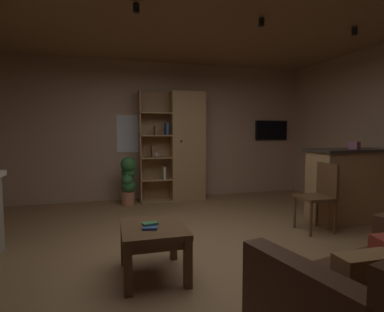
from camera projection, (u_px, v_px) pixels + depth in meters
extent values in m
cube|color=olive|center=(201.00, 253.00, 3.38)|extent=(6.23, 5.80, 0.02)
cube|color=tan|center=(159.00, 131.00, 6.08)|extent=(6.35, 0.06, 2.71)
cube|color=#8E6B47|center=(202.00, 0.00, 3.16)|extent=(6.23, 5.80, 0.02)
cube|color=white|center=(133.00, 134.00, 5.92)|extent=(0.61, 0.01, 0.73)
cube|color=#A87F51|center=(187.00, 146.00, 5.97)|extent=(0.66, 0.38, 2.12)
cube|color=#A87F51|center=(154.00, 146.00, 5.98)|extent=(0.61, 0.02, 2.12)
cube|color=#A87F51|center=(140.00, 147.00, 5.73)|extent=(0.02, 0.38, 2.12)
sphere|color=black|center=(181.00, 141.00, 5.73)|extent=(0.04, 0.04, 0.04)
cube|color=#A87F51|center=(156.00, 200.00, 5.89)|extent=(0.61, 0.38, 0.02)
cube|color=#A87F51|center=(156.00, 179.00, 5.86)|extent=(0.61, 0.38, 0.02)
cube|color=#A87F51|center=(155.00, 158.00, 5.82)|extent=(0.61, 0.38, 0.02)
cube|color=#A87F51|center=(155.00, 136.00, 5.79)|extent=(0.61, 0.38, 0.02)
cube|color=#A87F51|center=(155.00, 113.00, 5.76)|extent=(0.61, 0.38, 0.02)
cube|color=beige|center=(164.00, 173.00, 5.83)|extent=(0.04, 0.23, 0.24)
cube|color=brown|center=(152.00, 151.00, 5.74)|extent=(0.04, 0.23, 0.22)
cube|color=#2D4C8C|center=(166.00, 129.00, 5.78)|extent=(0.04, 0.23, 0.22)
cube|color=brown|center=(155.00, 131.00, 5.73)|extent=(0.04, 0.23, 0.17)
sphere|color=beige|center=(156.00, 155.00, 5.82)|extent=(0.10, 0.10, 0.10)
cube|color=#A87F51|center=(358.00, 186.00, 4.58)|extent=(1.51, 0.52, 1.05)
cube|color=#2D2826|center=(360.00, 150.00, 4.54)|extent=(1.57, 0.58, 0.04)
cube|color=#995972|center=(355.00, 145.00, 4.47)|extent=(0.16, 0.16, 0.11)
cube|color=olive|center=(371.00, 288.00, 1.60)|extent=(0.41, 0.15, 0.37)
cube|color=brown|center=(153.00, 229.00, 2.80)|extent=(0.59, 0.69, 0.05)
cube|color=brown|center=(153.00, 235.00, 2.81)|extent=(0.53, 0.62, 0.08)
cube|color=brown|center=(128.00, 271.00, 2.46)|extent=(0.07, 0.07, 0.42)
cube|color=brown|center=(188.00, 264.00, 2.60)|extent=(0.07, 0.07, 0.42)
cube|color=brown|center=(124.00, 244.00, 3.05)|extent=(0.07, 0.07, 0.42)
cube|color=brown|center=(173.00, 240.00, 3.18)|extent=(0.07, 0.07, 0.42)
cube|color=#2D4C8C|center=(150.00, 228.00, 2.71)|extent=(0.15, 0.12, 0.02)
cube|color=#387247|center=(150.00, 224.00, 2.76)|extent=(0.15, 0.11, 0.02)
cube|color=brown|center=(315.00, 198.00, 4.06)|extent=(0.43, 0.43, 0.04)
cube|color=brown|center=(327.00, 179.00, 4.09)|extent=(0.05, 0.40, 0.44)
cylinder|color=brown|center=(295.00, 212.00, 4.21)|extent=(0.04, 0.04, 0.46)
cylinder|color=brown|center=(311.00, 219.00, 3.86)|extent=(0.04, 0.04, 0.46)
cylinder|color=brown|center=(317.00, 210.00, 4.30)|extent=(0.04, 0.04, 0.46)
cylinder|color=brown|center=(335.00, 217.00, 3.95)|extent=(0.04, 0.04, 0.46)
cylinder|color=#B77051|center=(128.00, 198.00, 5.56)|extent=(0.25, 0.25, 0.24)
sphere|color=#2D6B33|center=(129.00, 186.00, 5.56)|extent=(0.26, 0.26, 0.26)
sphere|color=#2D6B33|center=(127.00, 180.00, 5.50)|extent=(0.21, 0.21, 0.21)
sphere|color=#2D6B33|center=(129.00, 172.00, 5.56)|extent=(0.26, 0.26, 0.26)
sphere|color=#2D6B33|center=(128.00, 164.00, 5.48)|extent=(0.28, 0.28, 0.28)
cube|color=black|center=(271.00, 130.00, 6.68)|extent=(0.76, 0.05, 0.43)
cube|color=black|center=(272.00, 130.00, 6.66)|extent=(0.72, 0.01, 0.39)
cylinder|color=black|center=(136.00, 8.00, 3.16)|extent=(0.07, 0.07, 0.09)
cylinder|color=black|center=(261.00, 22.00, 3.57)|extent=(0.07, 0.07, 0.09)
cylinder|color=black|center=(355.00, 32.00, 3.90)|extent=(0.07, 0.07, 0.09)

